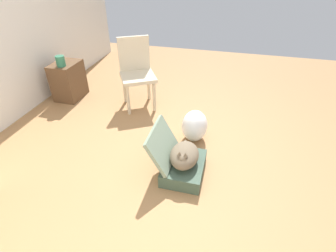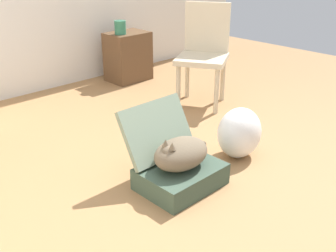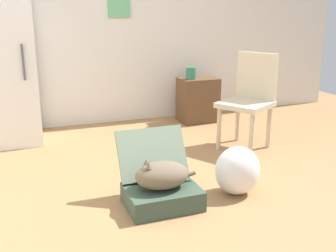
# 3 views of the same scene
# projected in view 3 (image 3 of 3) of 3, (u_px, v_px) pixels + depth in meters

# --- Properties ---
(ground_plane) EXTENTS (7.68, 7.68, 0.00)m
(ground_plane) POSITION_uv_depth(u_px,v_px,m) (178.00, 191.00, 3.19)
(ground_plane) COLOR #9E7247
(ground_plane) RESTS_ON ground
(wall_back) EXTENTS (6.40, 0.15, 2.60)m
(wall_back) POSITION_uv_depth(u_px,v_px,m) (108.00, 15.00, 4.87)
(wall_back) COLOR silver
(wall_back) RESTS_ON ground
(suitcase_base) EXTENTS (0.52, 0.40, 0.15)m
(suitcase_base) POSITION_uv_depth(u_px,v_px,m) (162.00, 197.00, 2.93)
(suitcase_base) COLOR #384C3D
(suitcase_base) RESTS_ON ground
(suitcase_lid) EXTENTS (0.52, 0.22, 0.36)m
(suitcase_lid) POSITION_uv_depth(u_px,v_px,m) (152.00, 154.00, 3.06)
(suitcase_lid) COLOR gray
(suitcase_lid) RESTS_ON suitcase_base
(cat) EXTENTS (0.47, 0.28, 0.22)m
(cat) POSITION_uv_depth(u_px,v_px,m) (161.00, 175.00, 2.89)
(cat) COLOR brown
(cat) RESTS_ON suitcase_base
(plastic_bag_white) EXTENTS (0.36, 0.30, 0.38)m
(plastic_bag_white) POSITION_uv_depth(u_px,v_px,m) (237.00, 170.00, 3.11)
(plastic_bag_white) COLOR white
(plastic_bag_white) RESTS_ON ground
(refrigerator) EXTENTS (0.61, 0.66, 1.60)m
(refrigerator) POSITION_uv_depth(u_px,v_px,m) (4.00, 67.00, 4.18)
(refrigerator) COLOR silver
(refrigerator) RESTS_ON ground
(side_table) EXTENTS (0.46, 0.35, 0.55)m
(side_table) POSITION_uv_depth(u_px,v_px,m) (198.00, 100.00, 5.12)
(side_table) COLOR brown
(side_table) RESTS_ON ground
(vase_tall) EXTENTS (0.12, 0.12, 0.15)m
(vase_tall) POSITION_uv_depth(u_px,v_px,m) (191.00, 73.00, 4.96)
(vase_tall) COLOR #2D7051
(vase_tall) RESTS_ON side_table
(chair) EXTENTS (0.63, 0.63, 0.96)m
(chair) POSITION_uv_depth(u_px,v_px,m) (249.00, 97.00, 4.09)
(chair) COLOR beige
(chair) RESTS_ON ground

